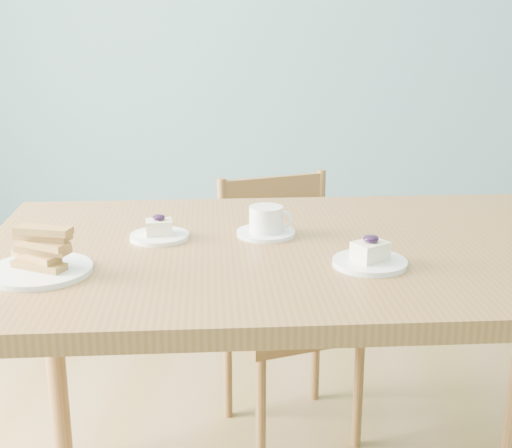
# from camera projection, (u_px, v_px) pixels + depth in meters

# --- Properties ---
(room) EXTENTS (5.01, 5.01, 2.71)m
(room) POSITION_uv_depth(u_px,v_px,m) (298.00, 10.00, 1.39)
(room) COLOR olive
(room) RESTS_ON ground
(dining_table) EXTENTS (1.65, 1.09, 0.83)m
(dining_table) POSITION_uv_depth(u_px,v_px,m) (315.00, 278.00, 1.67)
(dining_table) COLOR brown
(dining_table) RESTS_ON ground
(dining_chair) EXTENTS (0.50, 0.50, 0.84)m
(dining_chair) POSITION_uv_depth(u_px,v_px,m) (287.00, 307.00, 2.30)
(dining_chair) COLOR brown
(dining_chair) RESTS_ON ground
(cheesecake_plate_near) EXTENTS (0.16, 0.16, 0.07)m
(cheesecake_plate_near) POSITION_uv_depth(u_px,v_px,m) (370.00, 258.00, 1.51)
(cheesecake_plate_near) COLOR white
(cheesecake_plate_near) RESTS_ON dining_table
(cheesecake_plate_far) EXTENTS (0.14, 0.14, 0.06)m
(cheesecake_plate_far) POSITION_uv_depth(u_px,v_px,m) (159.00, 232.00, 1.69)
(cheesecake_plate_far) COLOR white
(cheesecake_plate_far) RESTS_ON dining_table
(coffee_cup) EXTENTS (0.14, 0.14, 0.07)m
(coffee_cup) POSITION_uv_depth(u_px,v_px,m) (267.00, 223.00, 1.72)
(coffee_cup) COLOR white
(coffee_cup) RESTS_ON dining_table
(biscotti_plate) EXTENTS (0.22, 0.22, 0.10)m
(biscotti_plate) POSITION_uv_depth(u_px,v_px,m) (39.00, 258.00, 1.46)
(biscotti_plate) COLOR white
(biscotti_plate) RESTS_ON dining_table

